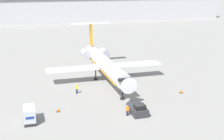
{
  "coord_description": "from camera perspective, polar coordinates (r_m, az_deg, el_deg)",
  "views": [
    {
      "loc": [
        -16.12,
        -41.43,
        19.98
      ],
      "look_at": [
        0.0,
        13.86,
        3.56
      ],
      "focal_mm": 50.0,
      "sensor_mm": 36.0,
      "label": 1
    }
  ],
  "objects": [
    {
      "name": "pushback_tug",
      "position": [
        49.33,
        4.7,
        -7.17
      ],
      "size": [
        2.3,
        4.23,
        1.83
      ],
      "color": "#2D2D33",
      "rests_on": "ground"
    },
    {
      "name": "luggage_cart",
      "position": [
        47.59,
        -14.84,
        -7.93
      ],
      "size": [
        1.68,
        3.36,
        2.34
      ],
      "color": "#232326",
      "rests_on": "ground"
    },
    {
      "name": "airplane_main",
      "position": [
        64.72,
        -1.35,
        1.26
      ],
      "size": [
        24.16,
        28.64,
        10.43
      ],
      "color": "silver",
      "rests_on": "ground"
    },
    {
      "name": "terminal_building",
      "position": [
        162.81,
        -10.71,
        10.81
      ],
      "size": [
        180.0,
        16.8,
        12.44
      ],
      "color": "#B2B2B7",
      "rests_on": "ground"
    },
    {
      "name": "ground_plane",
      "position": [
        48.73,
        4.62,
        -8.34
      ],
      "size": [
        600.0,
        600.0,
        0.0
      ],
      "primitive_type": "plane",
      "color": "gray"
    },
    {
      "name": "traffic_cone_right",
      "position": [
        59.36,
        12.55,
        -3.74
      ],
      "size": [
        0.65,
        0.65,
        0.83
      ],
      "color": "black",
      "rests_on": "ground"
    },
    {
      "name": "worker_by_wing",
      "position": [
        57.85,
        -6.47,
        -3.38
      ],
      "size": [
        0.4,
        0.26,
        1.83
      ],
      "color": "#232838",
      "rests_on": "ground"
    },
    {
      "name": "worker_near_tug",
      "position": [
        48.31,
        2.83,
        -7.39
      ],
      "size": [
        0.4,
        0.24,
        1.69
      ],
      "color": "#232838",
      "rests_on": "ground"
    },
    {
      "name": "traffic_cone_left",
      "position": [
        50.63,
        -9.81,
        -7.21
      ],
      "size": [
        0.58,
        0.58,
        0.62
      ],
      "color": "black",
      "rests_on": "ground"
    }
  ]
}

